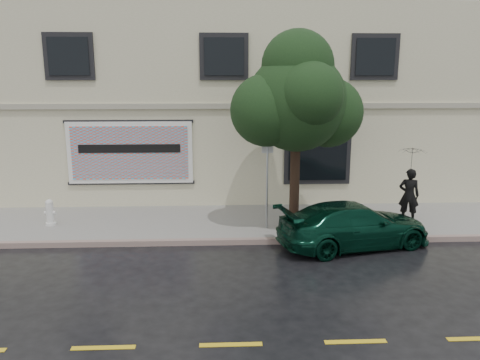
{
  "coord_description": "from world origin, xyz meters",
  "views": [
    {
      "loc": [
        -0.15,
        -10.82,
        4.58
      ],
      "look_at": [
        0.41,
        2.2,
        1.68
      ],
      "focal_mm": 35.0,
      "sensor_mm": 36.0,
      "label": 1
    }
  ],
  "objects_px": {
    "pedestrian": "(409,195)",
    "fire_hydrant": "(50,213)",
    "car": "(354,225)",
    "street_tree": "(297,103)"
  },
  "relations": [
    {
      "from": "car",
      "to": "street_tree",
      "type": "bearing_deg",
      "value": 34.97
    },
    {
      "from": "car",
      "to": "street_tree",
      "type": "distance_m",
      "value": 3.76
    },
    {
      "from": "pedestrian",
      "to": "fire_hydrant",
      "type": "relative_size",
      "value": 2.09
    },
    {
      "from": "street_tree",
      "to": "pedestrian",
      "type": "bearing_deg",
      "value": 6.86
    },
    {
      "from": "pedestrian",
      "to": "car",
      "type": "bearing_deg",
      "value": 54.63
    },
    {
      "from": "pedestrian",
      "to": "fire_hydrant",
      "type": "distance_m",
      "value": 10.98
    },
    {
      "from": "car",
      "to": "pedestrian",
      "type": "bearing_deg",
      "value": -66.69
    },
    {
      "from": "fire_hydrant",
      "to": "car",
      "type": "bearing_deg",
      "value": -3.52
    },
    {
      "from": "car",
      "to": "fire_hydrant",
      "type": "height_order",
      "value": "car"
    },
    {
      "from": "car",
      "to": "street_tree",
      "type": "height_order",
      "value": "street_tree"
    }
  ]
}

